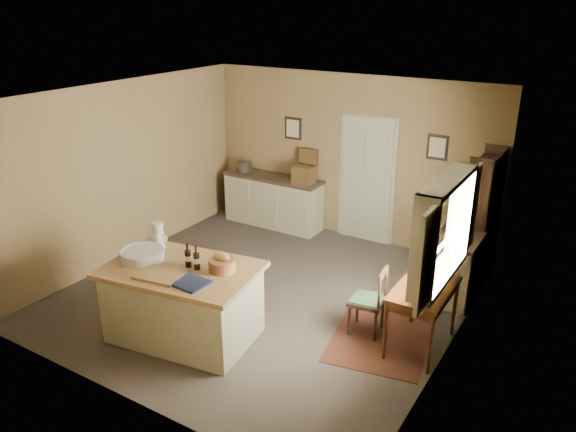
% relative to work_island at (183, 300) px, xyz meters
% --- Properties ---
extents(ground, '(5.00, 5.00, 0.00)m').
position_rel_work_island_xyz_m(ground, '(0.27, 1.33, -0.48)').
color(ground, '#51463E').
rests_on(ground, ground).
extents(wall_back, '(5.00, 0.10, 2.70)m').
position_rel_work_island_xyz_m(wall_back, '(0.27, 3.83, 0.87)').
color(wall_back, olive).
rests_on(wall_back, ground).
extents(wall_front, '(5.00, 0.10, 2.70)m').
position_rel_work_island_xyz_m(wall_front, '(0.27, -1.17, 0.87)').
color(wall_front, olive).
rests_on(wall_front, ground).
extents(wall_left, '(0.10, 5.00, 2.70)m').
position_rel_work_island_xyz_m(wall_left, '(-2.23, 1.33, 0.87)').
color(wall_left, olive).
rests_on(wall_left, ground).
extents(wall_right, '(0.10, 5.00, 2.70)m').
position_rel_work_island_xyz_m(wall_right, '(2.77, 1.33, 0.87)').
color(wall_right, olive).
rests_on(wall_right, ground).
extents(ceiling, '(5.00, 5.00, 0.00)m').
position_rel_work_island_xyz_m(ceiling, '(0.27, 1.33, 2.22)').
color(ceiling, silver).
rests_on(ceiling, wall_back).
extents(door, '(0.97, 0.06, 2.11)m').
position_rel_work_island_xyz_m(door, '(0.62, 3.80, 0.57)').
color(door, '#B6BB9F').
rests_on(door, ground).
extents(framed_prints, '(2.82, 0.02, 0.38)m').
position_rel_work_island_xyz_m(framed_prints, '(0.47, 3.80, 1.24)').
color(framed_prints, black).
rests_on(framed_prints, ground).
extents(window, '(0.25, 1.99, 1.12)m').
position_rel_work_island_xyz_m(window, '(2.69, 1.13, 1.07)').
color(window, '#BDBA98').
rests_on(window, ground).
extents(work_island, '(1.88, 1.37, 1.20)m').
position_rel_work_island_xyz_m(work_island, '(0.00, 0.00, 0.00)').
color(work_island, '#BDBA98').
rests_on(work_island, ground).
extents(sideboard, '(1.80, 0.51, 1.18)m').
position_rel_work_island_xyz_m(sideboard, '(-1.01, 3.53, -0.00)').
color(sideboard, '#BDBA98').
rests_on(sideboard, ground).
extents(rug, '(1.37, 1.77, 0.01)m').
position_rel_work_island_xyz_m(rug, '(2.02, 1.26, -0.48)').
color(rug, '#4A2315').
rests_on(rug, ground).
extents(writing_desk, '(0.59, 0.97, 0.82)m').
position_rel_work_island_xyz_m(writing_desk, '(2.47, 1.26, 0.19)').
color(writing_desk, '#391B0C').
rests_on(writing_desk, ground).
extents(desk_chair, '(0.44, 0.44, 0.85)m').
position_rel_work_island_xyz_m(desk_chair, '(1.81, 1.21, -0.06)').
color(desk_chair, black).
rests_on(desk_chair, ground).
extents(right_cabinet, '(0.57, 1.01, 0.99)m').
position_rel_work_island_xyz_m(right_cabinet, '(2.47, 2.67, -0.02)').
color(right_cabinet, '#BDBA98').
rests_on(right_cabinet, ground).
extents(shelving_unit, '(0.32, 0.85, 1.88)m').
position_rel_work_island_xyz_m(shelving_unit, '(2.62, 3.33, 0.46)').
color(shelving_unit, black).
rests_on(shelving_unit, ground).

